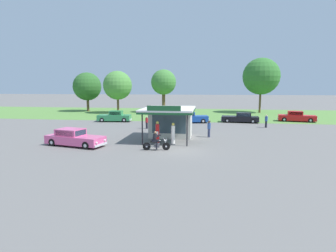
{
  "coord_description": "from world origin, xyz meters",
  "views": [
    {
      "loc": [
        2.32,
        -22.08,
        5.22
      ],
      "look_at": [
        -1.41,
        3.98,
        1.4
      ],
      "focal_mm": 29.42,
      "sensor_mm": 36.0,
      "label": 1
    }
  ],
  "objects_px": {
    "gas_pump_offside": "(173,135)",
    "featured_classic_sedan": "(74,138)",
    "parked_car_back_row_centre_right": "(241,118)",
    "bystander_admiring_sedan": "(209,128)",
    "motorcycle_with_rider": "(156,142)",
    "parked_car_back_row_left": "(115,117)",
    "gas_pump_nearside": "(157,134)",
    "parked_car_back_row_far_left": "(296,117)",
    "bystander_standing_back_lot": "(147,122)",
    "bystander_strolling_foreground": "(266,121)",
    "parked_car_back_row_right": "(190,118)"
  },
  "relations": [
    {
      "from": "parked_car_back_row_left",
      "to": "parked_car_back_row_centre_right",
      "type": "bearing_deg",
      "value": 5.06
    },
    {
      "from": "parked_car_back_row_far_left",
      "to": "gas_pump_offside",
      "type": "bearing_deg",
      "value": -130.61
    },
    {
      "from": "gas_pump_nearside",
      "to": "parked_car_back_row_centre_right",
      "type": "distance_m",
      "value": 19.02
    },
    {
      "from": "gas_pump_offside",
      "to": "featured_classic_sedan",
      "type": "height_order",
      "value": "gas_pump_offside"
    },
    {
      "from": "parked_car_back_row_centre_right",
      "to": "bystander_strolling_foreground",
      "type": "xyz_separation_m",
      "value": [
        2.62,
        -4.73,
        0.22
      ]
    },
    {
      "from": "motorcycle_with_rider",
      "to": "bystander_standing_back_lot",
      "type": "relative_size",
      "value": 1.48
    },
    {
      "from": "parked_car_back_row_right",
      "to": "bystander_admiring_sedan",
      "type": "xyz_separation_m",
      "value": [
        2.65,
        -11.1,
        0.21
      ]
    },
    {
      "from": "gas_pump_offside",
      "to": "bystander_strolling_foreground",
      "type": "xyz_separation_m",
      "value": [
        10.43,
        11.9,
        -0.05
      ]
    },
    {
      "from": "bystander_standing_back_lot",
      "to": "featured_classic_sedan",
      "type": "bearing_deg",
      "value": -111.65
    },
    {
      "from": "parked_car_back_row_far_left",
      "to": "motorcycle_with_rider",
      "type": "bearing_deg",
      "value": -129.17
    },
    {
      "from": "gas_pump_nearside",
      "to": "parked_car_back_row_centre_right",
      "type": "bearing_deg",
      "value": 60.95
    },
    {
      "from": "parked_car_back_row_centre_right",
      "to": "bystander_admiring_sedan",
      "type": "height_order",
      "value": "bystander_admiring_sedan"
    },
    {
      "from": "gas_pump_offside",
      "to": "parked_car_back_row_far_left",
      "type": "bearing_deg",
      "value": 49.39
    },
    {
      "from": "parked_car_back_row_right",
      "to": "parked_car_back_row_centre_right",
      "type": "height_order",
      "value": "parked_car_back_row_right"
    },
    {
      "from": "featured_classic_sedan",
      "to": "bystander_standing_back_lot",
      "type": "height_order",
      "value": "bystander_standing_back_lot"
    },
    {
      "from": "bystander_standing_back_lot",
      "to": "bystander_admiring_sedan",
      "type": "height_order",
      "value": "bystander_admiring_sedan"
    },
    {
      "from": "parked_car_back_row_right",
      "to": "parked_car_back_row_far_left",
      "type": "xyz_separation_m",
      "value": [
        15.6,
        3.59,
        -0.01
      ]
    },
    {
      "from": "motorcycle_with_rider",
      "to": "parked_car_back_row_left",
      "type": "height_order",
      "value": "parked_car_back_row_left"
    },
    {
      "from": "parked_car_back_row_centre_right",
      "to": "bystander_standing_back_lot",
      "type": "distance_m",
      "value": 14.44
    },
    {
      "from": "gas_pump_nearside",
      "to": "bystander_standing_back_lot",
      "type": "bearing_deg",
      "value": 108.44
    },
    {
      "from": "parked_car_back_row_right",
      "to": "bystander_admiring_sedan",
      "type": "bearing_deg",
      "value": -76.55
    },
    {
      "from": "featured_classic_sedan",
      "to": "bystander_standing_back_lot",
      "type": "xyz_separation_m",
      "value": [
        4.2,
        10.57,
        0.12
      ]
    },
    {
      "from": "parked_car_back_row_right",
      "to": "bystander_standing_back_lot",
      "type": "height_order",
      "value": "parked_car_back_row_right"
    },
    {
      "from": "parked_car_back_row_left",
      "to": "bystander_strolling_foreground",
      "type": "bearing_deg",
      "value": -8.36
    },
    {
      "from": "gas_pump_nearside",
      "to": "parked_car_back_row_right",
      "type": "distance_m",
      "value": 15.37
    },
    {
      "from": "gas_pump_offside",
      "to": "motorcycle_with_rider",
      "type": "height_order",
      "value": "gas_pump_offside"
    },
    {
      "from": "gas_pump_nearside",
      "to": "bystander_strolling_foreground",
      "type": "relative_size",
      "value": 1.28
    },
    {
      "from": "gas_pump_offside",
      "to": "bystander_admiring_sedan",
      "type": "distance_m",
      "value": 5.24
    },
    {
      "from": "parked_car_back_row_centre_right",
      "to": "gas_pump_offside",
      "type": "bearing_deg",
      "value": -115.15
    },
    {
      "from": "featured_classic_sedan",
      "to": "parked_car_back_row_centre_right",
      "type": "xyz_separation_m",
      "value": [
        16.41,
        18.28,
        -0.03
      ]
    },
    {
      "from": "gas_pump_offside",
      "to": "bystander_strolling_foreground",
      "type": "height_order",
      "value": "gas_pump_offside"
    },
    {
      "from": "parked_car_back_row_far_left",
      "to": "bystander_standing_back_lot",
      "type": "bearing_deg",
      "value": -154.26
    },
    {
      "from": "parked_car_back_row_left",
      "to": "parked_car_back_row_far_left",
      "type": "xyz_separation_m",
      "value": [
        26.78,
        3.84,
        -0.02
      ]
    },
    {
      "from": "parked_car_back_row_left",
      "to": "bystander_admiring_sedan",
      "type": "bearing_deg",
      "value": -38.1
    },
    {
      "from": "bystander_admiring_sedan",
      "to": "gas_pump_offside",
      "type": "bearing_deg",
      "value": -127.73
    },
    {
      "from": "gas_pump_offside",
      "to": "bystander_admiring_sedan",
      "type": "xyz_separation_m",
      "value": [
        3.21,
        4.14,
        0.01
      ]
    },
    {
      "from": "bystander_admiring_sedan",
      "to": "featured_classic_sedan",
      "type": "bearing_deg",
      "value": -153.86
    },
    {
      "from": "motorcycle_with_rider",
      "to": "featured_classic_sedan",
      "type": "relative_size",
      "value": 0.39
    },
    {
      "from": "gas_pump_offside",
      "to": "bystander_strolling_foreground",
      "type": "bearing_deg",
      "value": 48.78
    },
    {
      "from": "gas_pump_offside",
      "to": "parked_car_back_row_right",
      "type": "height_order",
      "value": "gas_pump_offside"
    },
    {
      "from": "featured_classic_sedan",
      "to": "parked_car_back_row_right",
      "type": "distance_m",
      "value": 19.21
    },
    {
      "from": "gas_pump_offside",
      "to": "parked_car_back_row_left",
      "type": "relative_size",
      "value": 0.39
    },
    {
      "from": "gas_pump_offside",
      "to": "parked_car_back_row_right",
      "type": "xyz_separation_m",
      "value": [
        0.55,
        15.24,
        -0.2
      ]
    },
    {
      "from": "parked_car_back_row_left",
      "to": "bystander_admiring_sedan",
      "type": "xyz_separation_m",
      "value": [
        13.84,
        -10.85,
        0.21
      ]
    },
    {
      "from": "gas_pump_nearside",
      "to": "motorcycle_with_rider",
      "type": "height_order",
      "value": "gas_pump_nearside"
    },
    {
      "from": "gas_pump_offside",
      "to": "parked_car_back_row_right",
      "type": "relative_size",
      "value": 0.37
    },
    {
      "from": "parked_car_back_row_right",
      "to": "parked_car_back_row_left",
      "type": "bearing_deg",
      "value": -178.75
    },
    {
      "from": "parked_car_back_row_left",
      "to": "gas_pump_nearside",
      "type": "bearing_deg",
      "value": -58.45
    },
    {
      "from": "bystander_admiring_sedan",
      "to": "bystander_standing_back_lot",
      "type": "bearing_deg",
      "value": 147.86
    },
    {
      "from": "parked_car_back_row_left",
      "to": "bystander_standing_back_lot",
      "type": "relative_size",
      "value": 3.4
    }
  ]
}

